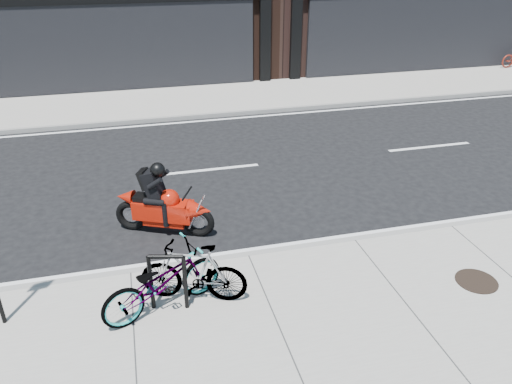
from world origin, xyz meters
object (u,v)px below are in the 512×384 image
object	(u,v)px
bicycle_rear	(193,272)
manhole_cover	(476,281)
bike_rack	(168,277)
motorcycle	(168,205)
bicycle_front	(162,281)

from	to	relation	value
bicycle_rear	manhole_cover	bearing A→B (deg)	100.89
bike_rack	manhole_cover	xyz separation A→B (m)	(4.82, -0.59, -0.54)
bicycle_rear	motorcycle	distance (m)	2.24
bicycle_front	bicycle_rear	bearing A→B (deg)	-97.54
manhole_cover	bike_rack	bearing A→B (deg)	172.97
bike_rack	bicycle_front	size ratio (longest dim) A/B	0.50
motorcycle	manhole_cover	xyz separation A→B (m)	(4.61, -2.94, -0.45)
bike_rack	manhole_cover	size ratio (longest dim) A/B	1.42
bicycle_rear	manhole_cover	size ratio (longest dim) A/B	2.45
bicycle_front	manhole_cover	xyz separation A→B (m)	(4.90, -0.58, -0.49)
manhole_cover	bicycle_front	bearing A→B (deg)	173.19
manhole_cover	bicycle_rear	bearing A→B (deg)	171.01
bicycle_front	motorcycle	bearing A→B (deg)	-28.71
bicycle_front	manhole_cover	distance (m)	4.96
bike_rack	bicycle_rear	distance (m)	0.41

